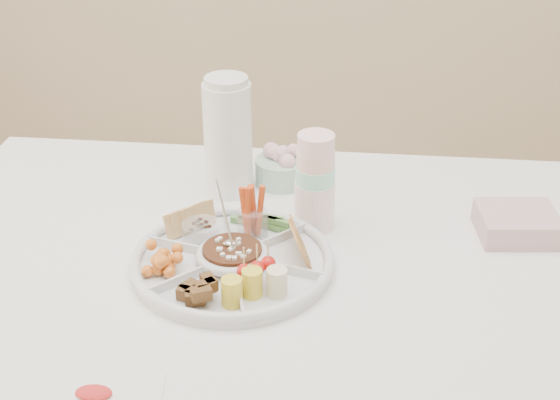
# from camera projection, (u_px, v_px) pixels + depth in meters

# --- Properties ---
(party_tray) EXTENTS (0.47, 0.47, 0.04)m
(party_tray) POSITION_uv_depth(u_px,v_px,m) (232.00, 258.00, 1.47)
(party_tray) COLOR white
(party_tray) RESTS_ON dining_table
(bean_dip) EXTENTS (0.14, 0.14, 0.04)m
(bean_dip) POSITION_uv_depth(u_px,v_px,m) (232.00, 255.00, 1.47)
(bean_dip) COLOR #553521
(bean_dip) RESTS_ON party_tray
(tortillas) EXTENTS (0.13, 0.13, 0.06)m
(tortillas) POSITION_uv_depth(u_px,v_px,m) (300.00, 243.00, 1.48)
(tortillas) COLOR brown
(tortillas) RESTS_ON party_tray
(carrot_cucumber) EXTENTS (0.15, 0.15, 0.11)m
(carrot_cucumber) POSITION_uv_depth(u_px,v_px,m) (258.00, 208.00, 1.56)
(carrot_cucumber) COLOR #CE4417
(carrot_cucumber) RESTS_ON party_tray
(pita_raisins) EXTENTS (0.13, 0.13, 0.06)m
(pita_raisins) POSITION_uv_depth(u_px,v_px,m) (194.00, 221.00, 1.55)
(pita_raisins) COLOR tan
(pita_raisins) RESTS_ON party_tray
(cherries) EXTENTS (0.12, 0.12, 0.04)m
(cherries) POSITION_uv_depth(u_px,v_px,m) (163.00, 258.00, 1.45)
(cherries) COLOR orange
(cherries) RESTS_ON party_tray
(granola_chunks) EXTENTS (0.11, 0.11, 0.04)m
(granola_chunks) POSITION_uv_depth(u_px,v_px,m) (202.00, 289.00, 1.36)
(granola_chunks) COLOR brown
(granola_chunks) RESTS_ON party_tray
(banana_tomato) EXTENTS (0.15, 0.15, 0.10)m
(banana_tomato) POSITION_uv_depth(u_px,v_px,m) (275.00, 272.00, 1.37)
(banana_tomato) COLOR #D8CC80
(banana_tomato) RESTS_ON party_tray
(cup_stack) EXTENTS (0.10, 0.10, 0.23)m
(cup_stack) POSITION_uv_depth(u_px,v_px,m) (315.00, 177.00, 1.57)
(cup_stack) COLOR #B7C5AE
(cup_stack) RESTS_ON dining_table
(thermos) EXTENTS (0.12, 0.12, 0.27)m
(thermos) POSITION_uv_depth(u_px,v_px,m) (228.00, 135.00, 1.70)
(thermos) COLOR white
(thermos) RESTS_ON dining_table
(flower_bowl) EXTENTS (0.15, 0.15, 0.09)m
(flower_bowl) POSITION_uv_depth(u_px,v_px,m) (281.00, 166.00, 1.77)
(flower_bowl) COLOR #A0D5AE
(flower_bowl) RESTS_ON dining_table
(napkin_stack) EXTENTS (0.17, 0.15, 0.05)m
(napkin_stack) POSITION_uv_depth(u_px,v_px,m) (517.00, 224.00, 1.58)
(napkin_stack) COLOR #CCA1A6
(napkin_stack) RESTS_ON dining_table
(placemat) EXTENTS (0.27, 0.12, 0.01)m
(placemat) POSITION_uv_depth(u_px,v_px,m) (75.00, 394.00, 1.18)
(placemat) COLOR white
(placemat) RESTS_ON dining_table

